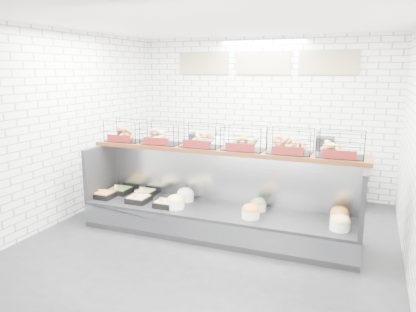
% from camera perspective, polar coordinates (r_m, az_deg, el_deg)
% --- Properties ---
extents(ground, '(5.50, 5.50, 0.00)m').
position_cam_1_polar(ground, '(5.82, 0.14, -12.08)').
color(ground, black).
rests_on(ground, ground).
extents(room_shell, '(5.02, 5.51, 3.01)m').
position_cam_1_polar(room_shell, '(5.88, 2.35, 8.91)').
color(room_shell, silver).
rests_on(room_shell, ground).
extents(display_case, '(4.00, 0.90, 1.20)m').
position_cam_1_polar(display_case, '(6.00, 1.31, -7.97)').
color(display_case, black).
rests_on(display_case, ground).
extents(bagel_shelf, '(4.10, 0.50, 0.40)m').
position_cam_1_polar(bagel_shelf, '(5.88, 1.98, 2.28)').
color(bagel_shelf, '#3C1C0C').
rests_on(bagel_shelf, display_case).
extents(prep_counter, '(4.00, 0.60, 1.20)m').
position_cam_1_polar(prep_counter, '(7.86, 6.69, -2.10)').
color(prep_counter, '#93969B').
rests_on(prep_counter, ground).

